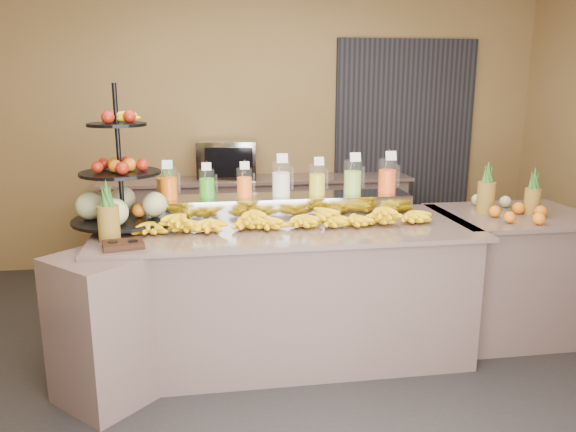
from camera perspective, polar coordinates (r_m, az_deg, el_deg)
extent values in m
plane|color=black|center=(3.82, 0.59, -15.77)|extent=(6.00, 6.00, 0.00)
cube|color=olive|center=(5.84, -3.47, 8.86)|extent=(6.00, 0.02, 2.80)
cube|color=black|center=(6.17, 11.67, 6.99)|extent=(1.50, 0.06, 2.20)
cube|color=gray|center=(3.90, -0.12, -7.85)|extent=(2.40, 0.90, 0.90)
cube|color=gray|center=(3.75, -0.13, -1.22)|extent=(2.50, 1.00, 0.03)
cube|color=gray|center=(3.54, -18.15, -10.84)|extent=(0.71, 0.71, 0.90)
cube|color=gray|center=(4.55, 21.46, -5.65)|extent=(1.00, 0.80, 0.90)
cube|color=gray|center=(4.43, 21.97, 0.05)|extent=(1.08, 0.88, 0.03)
cube|color=gray|center=(5.74, -3.09, -0.83)|extent=(3.00, 0.50, 0.90)
cube|color=gray|center=(5.65, -3.15, 3.74)|extent=(3.10, 0.55, 0.03)
cube|color=gray|center=(4.00, -0.69, 1.03)|extent=(1.85, 0.30, 0.15)
cylinder|color=silver|center=(3.93, -12.04, 3.25)|extent=(0.12, 0.12, 0.22)
cylinder|color=#E35602|center=(3.94, -12.01, 2.75)|extent=(0.11, 0.11, 0.15)
cylinder|color=gray|center=(3.94, -12.28, 3.98)|extent=(0.01, 0.01, 0.26)
cube|color=white|center=(3.86, -12.18, 5.14)|extent=(0.07, 0.02, 0.06)
cylinder|color=silver|center=(3.93, -8.24, 3.26)|extent=(0.11, 0.11, 0.20)
cylinder|color=#2B9816|center=(3.93, -8.23, 2.81)|extent=(0.10, 0.10, 0.14)
cylinder|color=gray|center=(3.93, -8.46, 3.93)|extent=(0.01, 0.01, 0.24)
cube|color=white|center=(3.86, -8.29, 5.00)|extent=(0.06, 0.02, 0.05)
cylinder|color=silver|center=(3.94, -4.45, 3.40)|extent=(0.11, 0.11, 0.20)
cylinder|color=orange|center=(3.95, -4.44, 2.94)|extent=(0.10, 0.10, 0.14)
cylinder|color=gray|center=(3.94, -4.68, 4.08)|extent=(0.01, 0.01, 0.24)
cube|color=white|center=(3.87, -4.43, 5.15)|extent=(0.06, 0.02, 0.06)
cylinder|color=silver|center=(3.96, -0.70, 3.80)|extent=(0.13, 0.13, 0.24)
cylinder|color=silver|center=(3.97, -0.70, 3.25)|extent=(0.12, 0.12, 0.16)
cylinder|color=gray|center=(3.96, -0.96, 4.60)|extent=(0.01, 0.01, 0.29)
cube|color=white|center=(3.88, -0.58, 5.89)|extent=(0.08, 0.02, 0.07)
cylinder|color=silver|center=(4.01, 2.98, 3.72)|extent=(0.12, 0.12, 0.22)
cylinder|color=gold|center=(4.02, 2.98, 3.24)|extent=(0.11, 0.11, 0.15)
cylinder|color=gray|center=(4.01, 2.75, 4.44)|extent=(0.01, 0.01, 0.26)
cube|color=white|center=(3.94, 3.17, 5.58)|extent=(0.07, 0.02, 0.06)
cylinder|color=silver|center=(4.07, 6.58, 3.95)|extent=(0.13, 0.13, 0.24)
cylinder|color=#89BB45|center=(4.08, 6.57, 3.42)|extent=(0.12, 0.12, 0.16)
cylinder|color=gray|center=(4.07, 6.34, 4.72)|extent=(0.01, 0.01, 0.28)
cube|color=white|center=(3.99, 6.87, 5.96)|extent=(0.08, 0.02, 0.07)
cylinder|color=silver|center=(4.15, 10.06, 4.03)|extent=(0.13, 0.13, 0.24)
cylinder|color=#EC4B10|center=(4.15, 10.03, 3.50)|extent=(0.12, 0.12, 0.17)
cylinder|color=gray|center=(4.14, 9.82, 4.81)|extent=(0.01, 0.01, 0.29)
cube|color=white|center=(4.07, 10.42, 6.05)|extent=(0.08, 0.02, 0.07)
ellipsoid|color=yellow|center=(3.69, -13.65, -0.82)|extent=(0.24, 0.18, 0.10)
ellipsoid|color=yellow|center=(3.68, -10.69, -0.72)|extent=(0.24, 0.18, 0.10)
ellipsoid|color=yellow|center=(3.68, -7.71, -0.61)|extent=(0.24, 0.18, 0.10)
ellipsoid|color=yellow|center=(3.69, -4.73, -0.50)|extent=(0.24, 0.18, 0.10)
ellipsoid|color=yellow|center=(3.71, -1.78, -0.39)|extent=(0.24, 0.18, 0.10)
ellipsoid|color=yellow|center=(3.73, 1.14, -0.28)|extent=(0.24, 0.18, 0.10)
ellipsoid|color=yellow|center=(3.77, 4.00, -0.18)|extent=(0.24, 0.18, 0.10)
ellipsoid|color=yellow|center=(3.82, 6.81, -0.07)|extent=(0.24, 0.18, 0.10)
ellipsoid|color=yellow|center=(3.87, 9.54, 0.03)|extent=(0.24, 0.18, 0.10)
ellipsoid|color=yellow|center=(3.94, 12.18, 0.13)|extent=(0.24, 0.18, 0.10)
ellipsoid|color=yellow|center=(3.67, -11.03, 0.32)|extent=(0.20, 0.16, 0.09)
ellipsoid|color=yellow|center=(3.68, -3.86, 0.58)|extent=(0.20, 0.16, 0.09)
ellipsoid|color=yellow|center=(3.74, 3.16, 0.82)|extent=(0.20, 0.16, 0.09)
ellipsoid|color=yellow|center=(3.86, 9.85, 1.04)|extent=(0.20, 0.16, 0.09)
cylinder|color=black|center=(3.79, -16.79, 5.76)|extent=(0.03, 0.03, 0.93)
cylinder|color=black|center=(3.86, -16.37, -0.34)|extent=(0.68, 0.68, 0.02)
cylinder|color=black|center=(3.80, -16.68, 4.21)|extent=(0.53, 0.53, 0.02)
cylinder|color=black|center=(3.77, -17.00, 8.88)|extent=(0.38, 0.38, 0.02)
sphere|color=#BDC084|center=(3.82, -13.39, 1.20)|extent=(0.18, 0.18, 0.18)
sphere|color=maroon|center=(3.78, -14.55, 5.08)|extent=(0.08, 0.08, 0.08)
sphere|color=orange|center=(3.86, -17.95, 0.42)|extent=(0.09, 0.09, 0.09)
cube|color=black|center=(3.40, -16.41, -2.81)|extent=(0.26, 0.22, 0.03)
cylinder|color=brown|center=(3.53, -17.74, -0.73)|extent=(0.13, 0.13, 0.22)
cone|color=#194A18|center=(3.49, -17.96, 2.28)|extent=(0.06, 0.06, 0.16)
cylinder|color=brown|center=(4.13, -12.11, 1.97)|extent=(0.15, 0.15, 0.27)
cone|color=#194A18|center=(4.09, -12.26, 4.92)|extent=(0.07, 0.07, 0.16)
cylinder|color=brown|center=(4.36, 19.47, 1.80)|extent=(0.12, 0.12, 0.23)
cylinder|color=brown|center=(4.44, 23.55, 1.40)|extent=(0.11, 0.11, 0.19)
ellipsoid|color=orange|center=(4.25, 22.55, 0.26)|extent=(0.34, 0.23, 0.08)
cube|color=gray|center=(5.59, -6.15, 5.71)|extent=(0.61, 0.47, 0.38)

